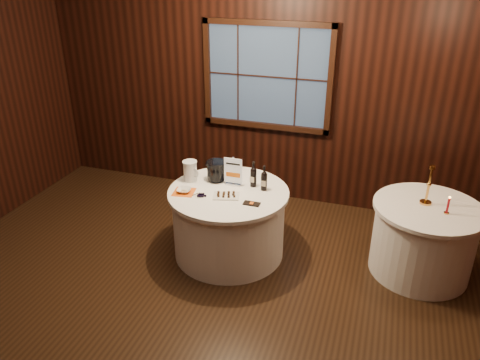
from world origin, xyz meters
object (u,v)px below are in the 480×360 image
(ice_bucket, at_px, (216,171))
(brass_candlestick, at_px, (428,190))
(grape_bunch, at_px, (201,195))
(glass_pitcher, at_px, (190,171))
(main_table, at_px, (229,222))
(cracker_bowl, at_px, (184,190))
(side_table, at_px, (423,239))
(sign_stand, at_px, (233,175))
(red_candle, at_px, (448,207))
(port_bottle_right, at_px, (264,180))
(chocolate_box, at_px, (252,204))
(port_bottle_left, at_px, (253,176))
(chocolate_plate, at_px, (226,195))

(ice_bucket, bearing_deg, brass_candlestick, 4.12)
(grape_bunch, height_order, glass_pitcher, glass_pitcher)
(main_table, height_order, ice_bucket, ice_bucket)
(main_table, relative_size, cracker_bowl, 8.80)
(side_table, relative_size, sign_stand, 3.37)
(red_candle, bearing_deg, grape_bunch, -169.94)
(sign_stand, bearing_deg, cracker_bowl, -143.60)
(main_table, height_order, glass_pitcher, glass_pitcher)
(side_table, relative_size, port_bottle_right, 3.92)
(port_bottle_right, xyz_separation_m, chocolate_box, (-0.03, -0.34, -0.11))
(port_bottle_right, relative_size, ice_bucket, 1.23)
(grape_bunch, bearing_deg, ice_bucket, 88.26)
(port_bottle_right, distance_m, brass_candlestick, 1.63)
(side_table, relative_size, ice_bucket, 4.83)
(port_bottle_left, relative_size, ice_bucket, 1.27)
(port_bottle_right, relative_size, chocolate_plate, 0.91)
(sign_stand, bearing_deg, main_table, -91.57)
(port_bottle_right, height_order, chocolate_plate, port_bottle_right)
(chocolate_plate, xyz_separation_m, red_candle, (2.13, 0.34, 0.06))
(main_table, bearing_deg, side_table, 8.53)
(port_bottle_right, xyz_separation_m, ice_bucket, (-0.56, 0.06, -0.00))
(port_bottle_right, bearing_deg, red_candle, -1.93)
(grape_bunch, bearing_deg, chocolate_box, 1.15)
(port_bottle_right, distance_m, chocolate_box, 0.36)
(port_bottle_left, bearing_deg, port_bottle_right, -10.30)
(brass_candlestick, bearing_deg, ice_bucket, -175.88)
(sign_stand, distance_m, glass_pitcher, 0.48)
(port_bottle_right, height_order, glass_pitcher, port_bottle_right)
(glass_pitcher, height_order, cracker_bowl, glass_pitcher)
(cracker_bowl, bearing_deg, glass_pitcher, 99.12)
(side_table, xyz_separation_m, port_bottle_left, (-1.78, -0.11, 0.51))
(side_table, relative_size, grape_bunch, 6.84)
(cracker_bowl, bearing_deg, side_table, 11.02)
(ice_bucket, xyz_separation_m, chocolate_box, (0.53, -0.40, -0.11))
(port_bottle_right, relative_size, chocolate_box, 1.66)
(ice_bucket, bearing_deg, chocolate_box, -37.52)
(port_bottle_right, distance_m, glass_pitcher, 0.82)
(grape_bunch, bearing_deg, glass_pitcher, 128.53)
(grape_bunch, bearing_deg, side_table, 13.05)
(port_bottle_left, height_order, chocolate_box, port_bottle_left)
(chocolate_plate, height_order, glass_pitcher, glass_pitcher)
(side_table, distance_m, glass_pitcher, 2.53)
(main_table, xyz_separation_m, ice_bucket, (-0.21, 0.20, 0.50))
(ice_bucket, bearing_deg, cracker_bowl, -120.94)
(ice_bucket, xyz_separation_m, glass_pitcher, (-0.27, -0.09, -0.00))
(port_bottle_left, bearing_deg, red_candle, 10.44)
(port_bottle_right, xyz_separation_m, chocolate_plate, (-0.33, -0.27, -0.10))
(main_table, height_order, sign_stand, sign_stand)
(red_candle, bearing_deg, brass_candlestick, 141.06)
(grape_bunch, xyz_separation_m, brass_candlestick, (2.18, 0.57, 0.13))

